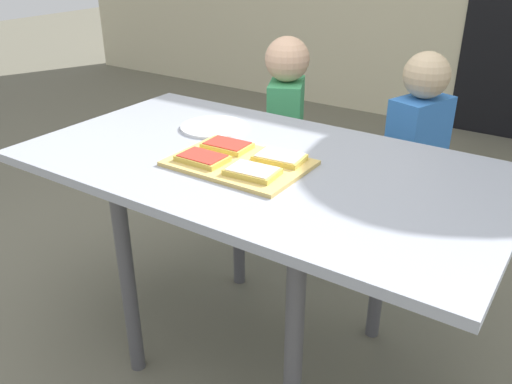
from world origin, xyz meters
name	(u,v)px	position (x,y,z in m)	size (l,w,h in m)	color
ground_plane	(260,349)	(0.00, 0.00, 0.00)	(16.00, 16.00, 0.00)	#646151
dining_table	(260,183)	(0.00, 0.00, 0.67)	(1.48, 0.82, 0.75)	#9399A6
cutting_board	(239,163)	(-0.03, -0.07, 0.76)	(0.40, 0.28, 0.01)	tan
pizza_slice_far_right	(280,157)	(0.06, 0.01, 0.77)	(0.15, 0.11, 0.02)	gold
pizza_slice_near_left	(202,158)	(-0.12, -0.12, 0.77)	(0.15, 0.10, 0.02)	gold
pizza_slice_near_right	(253,171)	(0.05, -0.12, 0.77)	(0.15, 0.11, 0.02)	gold
pizza_slice_far_left	(226,146)	(-0.13, 0.00, 0.77)	(0.15, 0.10, 0.02)	gold
plate_white_left	(214,127)	(-0.30, 0.15, 0.76)	(0.23, 0.23, 0.01)	white
child_left	(285,131)	(-0.32, 0.69, 0.58)	(0.23, 0.28, 0.99)	#2D5168
child_right	(415,155)	(0.25, 0.75, 0.57)	(0.21, 0.27, 0.98)	navy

